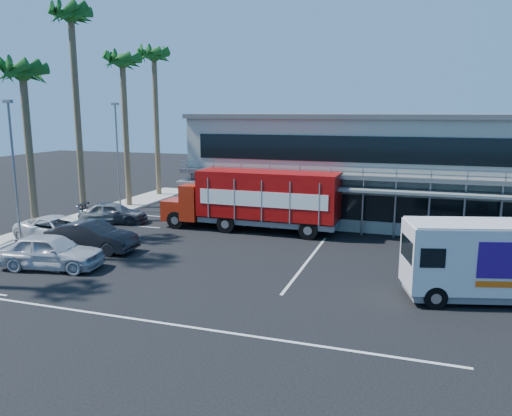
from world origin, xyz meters
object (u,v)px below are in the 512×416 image
(parked_car_a, at_px, (51,251))
(white_van, at_px, (490,260))
(parked_car_b, at_px, (92,237))
(red_truck, at_px, (257,198))

(parked_car_a, bearing_deg, white_van, -93.69)
(white_van, bearing_deg, parked_car_b, 161.60)
(white_van, relative_size, parked_car_b, 1.41)
(red_truck, relative_size, white_van, 1.65)
(white_van, xyz_separation_m, parked_car_a, (-19.49, -2.06, -0.84))
(white_van, relative_size, parked_car_a, 1.38)
(parked_car_b, bearing_deg, red_truck, -47.20)
(white_van, distance_m, parked_car_b, 19.55)
(parked_car_a, relative_size, parked_car_b, 1.03)
(parked_car_a, bearing_deg, parked_car_b, -9.71)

